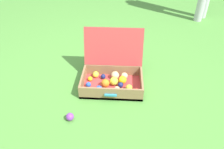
{
  "coord_description": "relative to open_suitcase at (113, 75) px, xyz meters",
  "views": [
    {
      "loc": [
        0.18,
        -1.72,
        1.38
      ],
      "look_at": [
        0.08,
        -0.07,
        0.15
      ],
      "focal_mm": 34.9,
      "sensor_mm": 36.0,
      "label": 1
    }
  ],
  "objects": [
    {
      "name": "ground_plane",
      "position": [
        -0.08,
        0.02,
        -0.11
      ],
      "size": [
        16.0,
        16.0,
        0.0
      ],
      "primitive_type": "plane",
      "color": "#4C8C38"
    },
    {
      "name": "stray_ball_on_grass",
      "position": [
        -0.32,
        -0.5,
        -0.07
      ],
      "size": [
        0.07,
        0.07,
        0.07
      ],
      "primitive_type": "sphere",
      "color": "purple",
      "rests_on": "ground"
    },
    {
      "name": "open_suitcase",
      "position": [
        0.0,
        0.0,
        0.0
      ],
      "size": [
        0.59,
        0.52,
        0.5
      ],
      "color": "#B23838",
      "rests_on": "ground"
    }
  ]
}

